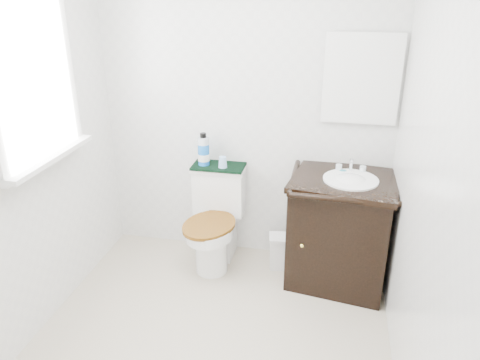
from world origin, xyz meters
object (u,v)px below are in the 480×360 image
(toilet, at_px, (216,223))
(cup, at_px, (223,162))
(vanity, at_px, (342,228))
(mouthwash_bottle, at_px, (204,150))
(trash_bin, at_px, (281,251))

(toilet, distance_m, cup, 0.49)
(toilet, bearing_deg, cup, 63.57)
(cup, bearing_deg, vanity, -9.44)
(mouthwash_bottle, bearing_deg, toilet, -45.08)
(toilet, xyz_separation_m, cup, (0.04, 0.08, 0.48))
(toilet, relative_size, trash_bin, 2.76)
(trash_bin, distance_m, cup, 0.83)
(toilet, distance_m, mouthwash_bottle, 0.57)
(trash_bin, height_order, cup, cup)
(mouthwash_bottle, relative_size, cup, 2.99)
(trash_bin, height_order, mouthwash_bottle, mouthwash_bottle)
(toilet, height_order, vanity, vanity)
(vanity, distance_m, cup, 1.00)
(toilet, xyz_separation_m, vanity, (0.95, -0.07, 0.10))
(mouthwash_bottle, distance_m, cup, 0.17)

